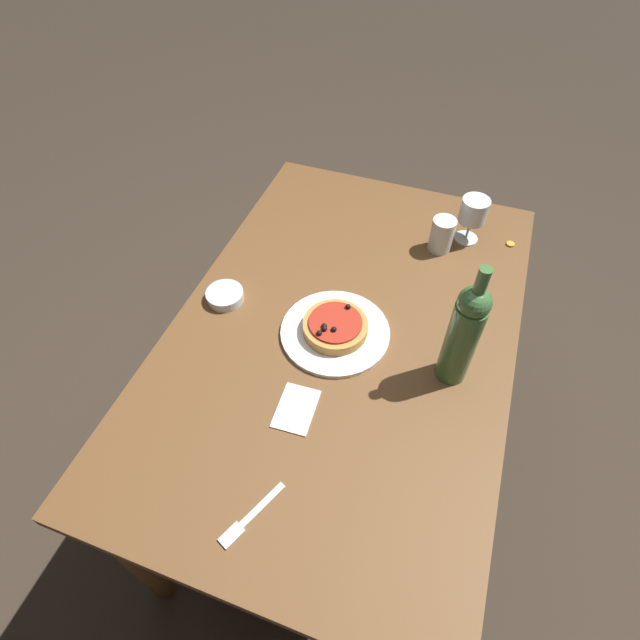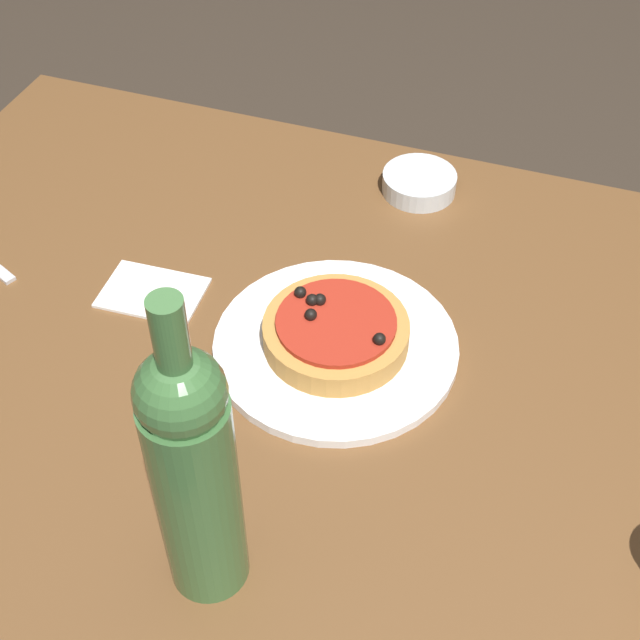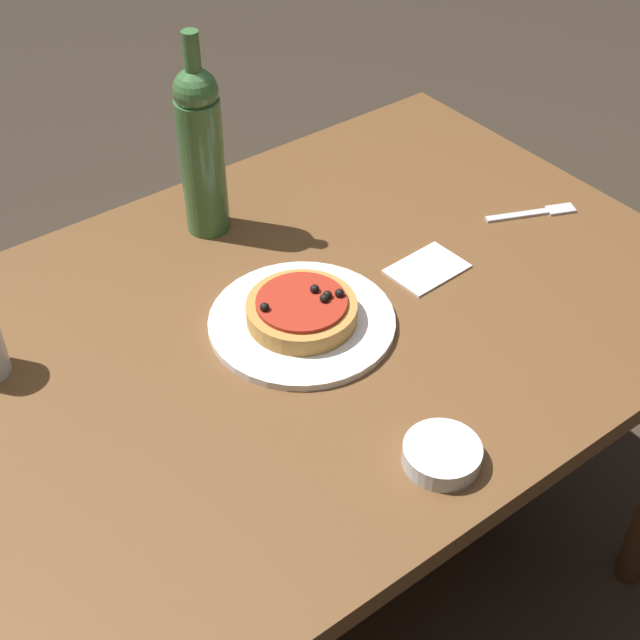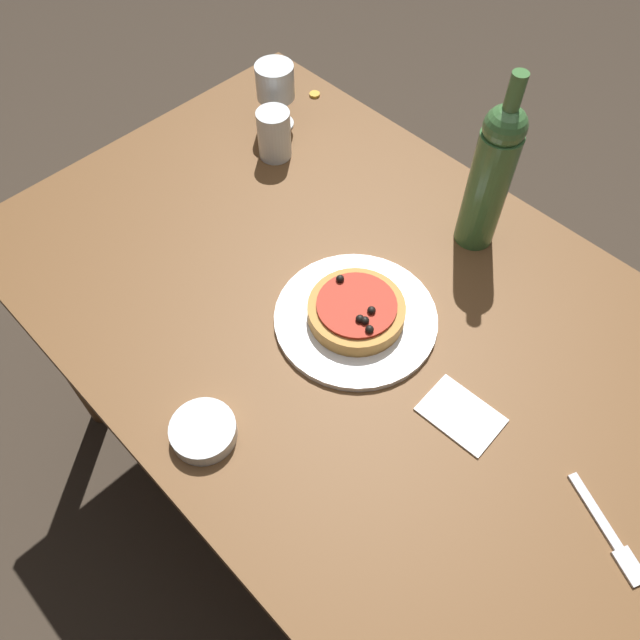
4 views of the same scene
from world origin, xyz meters
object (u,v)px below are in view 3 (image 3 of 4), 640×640
Objects in this scene: dinner_plate at (302,322)px; dining_table at (285,371)px; side_bowl at (442,455)px; fork at (537,213)px; pizza at (302,310)px; wine_bottle at (201,148)px.

dining_table is at bearing -34.54° from dinner_plate.
fork is (-0.51, -0.31, -0.01)m from side_bowl.
pizza reaches higher than side_bowl.
wine_bottle is at bearing -93.33° from side_bowl.
side_bowl is (-0.01, 0.33, 0.11)m from dining_table.
fork is at bearing 178.67° from dinner_plate.
dining_table is at bearing -34.47° from pizza.
fork reaches higher than dining_table.
dinner_plate is at bearing 85.74° from wine_bottle.
side_bowl reaches higher than dining_table.
fork is (-0.47, 0.31, -0.15)m from wine_bottle.
side_bowl reaches higher than fork.
side_bowl is at bearing 87.55° from dinner_plate.
pizza is (-0.02, 0.02, 0.13)m from dining_table.
side_bowl is (0.04, 0.62, -0.14)m from wine_bottle.
dining_table is 4.76× the size of dinner_plate.
dining_table is 8.51× the size of fork.
fork is at bearing -149.01° from side_bowl.
side_bowl is at bearing -125.23° from fork.
pizza is (-0.00, 0.00, 0.02)m from dinner_plate.
pizza is 0.48× the size of wine_bottle.
pizza is 0.50m from fork.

